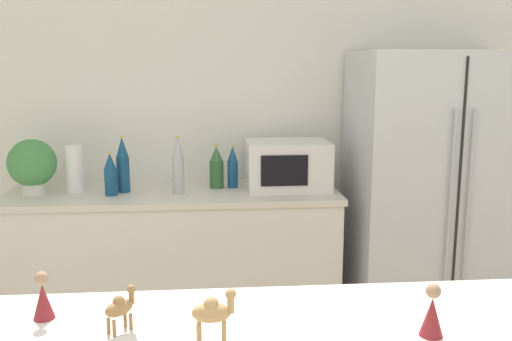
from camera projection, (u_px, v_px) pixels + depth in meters
wall_back at (223, 123)px, 3.59m from camera, size 8.00×0.06×2.55m
back_counter at (175, 266)px, 3.40m from camera, size 1.92×0.63×0.92m
refrigerator at (433, 198)px, 3.39m from camera, size 0.95×0.71×1.72m
potted_plant at (32, 165)px, 3.20m from camera, size 0.27×0.27×0.31m
paper_towel_roll at (75, 169)px, 3.26m from camera, size 0.11×0.11×0.27m
microwave at (288, 165)px, 3.36m from camera, size 0.48×0.37×0.28m
back_bottle_0 at (233, 167)px, 3.38m from camera, size 0.06×0.06×0.26m
back_bottle_1 at (216, 167)px, 3.37m from camera, size 0.08×0.08×0.26m
back_bottle_2 at (123, 165)px, 3.25m from camera, size 0.07×0.07×0.33m
back_bottle_3 at (178, 166)px, 3.22m from camera, size 0.07×0.07×0.33m
back_bottle_4 at (110, 175)px, 3.18m from camera, size 0.07×0.07×0.25m
camel_figurine at (213, 311)px, 1.38m from camera, size 0.11×0.05×0.14m
camel_figurine_second at (120, 307)px, 1.44m from camera, size 0.09×0.08×0.11m
wise_man_figurine_crimson at (432, 313)px, 1.42m from camera, size 0.06×0.06×0.14m
wise_man_figurine_purple at (43, 298)px, 1.51m from camera, size 0.06×0.06×0.13m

